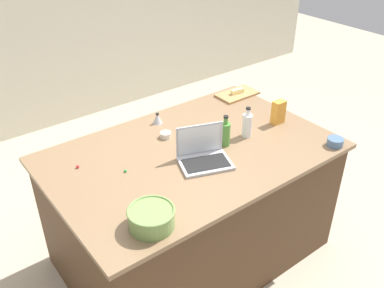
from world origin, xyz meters
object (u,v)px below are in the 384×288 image
(laptop, at_px, (203,155))
(butter_stick_left, at_px, (237,91))
(ramekin_medium, at_px, (335,142))
(mixing_bowl_large, at_px, (151,218))
(kitchen_timer, at_px, (157,118))
(candy_bag, at_px, (278,112))
(cutting_board, at_px, (237,94))
(bottle_olive, at_px, (225,133))
(ramekin_small, at_px, (166,135))
(bottle_vinegar, at_px, (247,125))

(laptop, relative_size, butter_stick_left, 3.33)
(butter_stick_left, bearing_deg, laptop, -144.50)
(ramekin_medium, bearing_deg, mixing_bowl_large, 176.59)
(kitchen_timer, bearing_deg, candy_bag, -37.13)
(laptop, relative_size, cutting_board, 1.09)
(bottle_olive, bearing_deg, kitchen_timer, 109.75)
(ramekin_small, distance_m, ramekin_medium, 1.12)
(mixing_bowl_large, xyz_separation_m, bottle_vinegar, (0.99, 0.36, 0.03))
(ramekin_small, xyz_separation_m, candy_bag, (0.75, -0.32, 0.07))
(ramekin_small, bearing_deg, mixing_bowl_large, -128.93)
(ramekin_medium, bearing_deg, bottle_olive, 141.90)
(ramekin_small, relative_size, candy_bag, 0.45)
(cutting_board, bearing_deg, mixing_bowl_large, -147.64)
(kitchen_timer, height_order, candy_bag, candy_bag)
(candy_bag, bearing_deg, bottle_olive, 179.91)
(mixing_bowl_large, bearing_deg, bottle_vinegar, 19.94)
(laptop, xyz_separation_m, butter_stick_left, (0.82, 0.58, -0.01))
(mixing_bowl_large, height_order, bottle_olive, bottle_olive)
(mixing_bowl_large, relative_size, ramekin_medium, 2.27)
(laptop, distance_m, bottle_olive, 0.25)
(mixing_bowl_large, distance_m, cutting_board, 1.64)
(butter_stick_left, xyz_separation_m, candy_bag, (-0.08, -0.52, 0.05))
(butter_stick_left, bearing_deg, ramekin_small, -166.52)
(laptop, bearing_deg, ramekin_small, 92.99)
(bottle_vinegar, height_order, kitchen_timer, bottle_vinegar)
(candy_bag, bearing_deg, bottle_vinegar, -179.72)
(laptop, xyz_separation_m, kitchen_timer, (0.05, 0.59, -0.01))
(laptop, xyz_separation_m, bottle_vinegar, (0.43, 0.07, 0.04))
(butter_stick_left, bearing_deg, kitchen_timer, 179.83)
(mixing_bowl_large, distance_m, bottle_olive, 0.88)
(mixing_bowl_large, relative_size, butter_stick_left, 2.20)
(candy_bag, bearing_deg, butter_stick_left, 80.76)
(laptop, relative_size, ramekin_medium, 3.44)
(bottle_olive, bearing_deg, mixing_bowl_large, -155.63)
(bottle_vinegar, distance_m, candy_bag, 0.31)
(bottle_vinegar, xyz_separation_m, ramekin_medium, (0.37, -0.44, -0.06))
(laptop, xyz_separation_m, cutting_board, (0.82, 0.58, -0.04))
(butter_stick_left, distance_m, candy_bag, 0.53)
(kitchen_timer, xyz_separation_m, candy_bag, (0.69, -0.52, 0.05))
(candy_bag, bearing_deg, laptop, -174.80)
(bottle_vinegar, xyz_separation_m, candy_bag, (0.31, 0.00, -0.00))
(bottle_olive, height_order, ramekin_medium, bottle_olive)
(bottle_vinegar, bearing_deg, cutting_board, 52.85)
(cutting_board, distance_m, kitchen_timer, 0.77)
(mixing_bowl_large, height_order, cutting_board, mixing_bowl_large)
(ramekin_medium, relative_size, kitchen_timer, 1.38)
(ramekin_medium, xyz_separation_m, candy_bag, (-0.07, 0.44, 0.06))
(laptop, relative_size, bottle_olive, 1.71)
(bottle_olive, relative_size, ramekin_medium, 2.01)
(mixing_bowl_large, distance_m, bottle_vinegar, 1.06)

